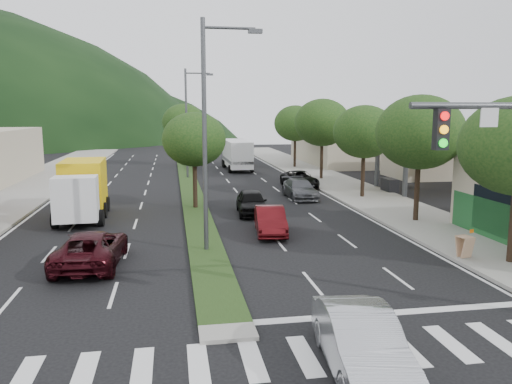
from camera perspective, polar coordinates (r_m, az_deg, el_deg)
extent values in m
plane|color=black|center=(14.90, -3.45, -15.21)|extent=(160.00, 160.00, 0.00)
cube|color=gray|center=(41.39, 10.14, 0.58)|extent=(5.00, 90.00, 0.15)
cube|color=gray|center=(40.67, -26.05, -0.37)|extent=(6.00, 90.00, 0.15)
cube|color=#203413|center=(41.97, -7.59, 0.74)|extent=(1.60, 56.00, 0.12)
cube|color=silver|center=(13.12, -2.46, -18.76)|extent=(19.00, 2.20, 0.01)
cube|color=black|center=(13.68, 20.39, 6.72)|extent=(0.35, 0.25, 1.05)
cube|color=silver|center=(40.97, 20.43, 6.98)|extent=(12.00, 8.00, 0.50)
cube|color=#E6AF0C|center=(40.98, 20.40, 6.50)|extent=(12.20, 8.20, 0.50)
cylinder|color=#47494C|center=(37.06, 16.75, 2.81)|extent=(0.36, 0.36, 4.60)
cylinder|color=#47494C|center=(41.23, 26.78, 2.82)|extent=(0.36, 0.36, 4.60)
cylinder|color=#47494C|center=(41.57, 13.71, 3.59)|extent=(0.36, 0.36, 4.60)
cylinder|color=#47494C|center=(45.33, 23.06, 3.56)|extent=(0.36, 0.36, 4.60)
cube|color=black|center=(39.51, 15.03, 0.70)|extent=(0.80, 1.60, 1.10)
cube|color=black|center=(43.45, 24.68, 0.92)|extent=(0.80, 1.60, 1.10)
cube|color=#B0A38C|center=(61.29, 10.40, 5.69)|extent=(10.00, 16.00, 5.20)
cylinder|color=black|center=(29.10, 17.93, 0.63)|extent=(0.28, 0.28, 3.81)
ellipsoid|color=black|center=(28.84, 18.23, 6.52)|extent=(4.80, 4.80, 4.08)
cylinder|color=black|center=(36.33, 12.12, 2.31)|extent=(0.28, 0.28, 3.58)
ellipsoid|color=black|center=(36.11, 12.27, 6.75)|extent=(4.40, 4.40, 3.74)
cylinder|color=black|center=(45.70, 7.51, 4.01)|extent=(0.28, 0.28, 3.92)
ellipsoid|color=black|center=(45.53, 7.59, 7.87)|extent=(5.00, 5.00, 4.25)
cylinder|color=black|center=(55.31, 4.46, 4.83)|extent=(0.28, 0.28, 3.70)
ellipsoid|color=black|center=(55.17, 4.50, 7.84)|extent=(4.60, 4.60, 3.91)
cylinder|color=black|center=(31.83, -6.99, 1.24)|extent=(0.28, 0.28, 3.36)
ellipsoid|color=black|center=(31.58, -7.08, 5.99)|extent=(4.00, 4.00, 3.40)
cylinder|color=black|center=(57.67, -8.22, 4.96)|extent=(0.28, 0.28, 3.81)
ellipsoid|color=black|center=(57.53, -8.29, 7.94)|extent=(4.80, 4.80, 4.08)
cylinder|color=#47494C|center=(21.58, -5.89, 6.07)|extent=(0.20, 0.20, 10.00)
cylinder|color=#47494C|center=(21.92, -3.08, 18.21)|extent=(2.20, 0.12, 0.12)
cube|color=#47494C|center=(22.06, -0.09, 17.90)|extent=(0.60, 0.25, 0.18)
cylinder|color=#47494C|center=(46.54, -7.95, 7.66)|extent=(0.20, 0.20, 10.00)
cylinder|color=#47494C|center=(46.70, -6.69, 13.34)|extent=(2.20, 0.12, 0.12)
cube|color=#47494C|center=(46.77, -5.30, 13.23)|extent=(0.60, 0.25, 0.18)
imported|color=#A6A9AE|center=(12.57, 11.95, -16.47)|extent=(2.02, 4.68, 1.50)
imported|color=black|center=(21.25, -18.31, -6.13)|extent=(2.65, 5.26, 1.43)
imported|color=black|center=(30.20, -0.50, -1.17)|extent=(2.01, 4.40, 1.46)
imported|color=#494A4E|center=(35.92, 5.02, 0.37)|extent=(1.94, 4.71, 1.36)
imported|color=#560E12|center=(25.41, 1.64, -3.27)|extent=(1.88, 4.25, 1.36)
imported|color=black|center=(41.09, 5.00, 1.47)|extent=(2.47, 4.94, 1.34)
cube|color=white|center=(27.82, -19.91, -0.73)|extent=(2.30, 1.74, 2.35)
cube|color=yellow|center=(31.51, -19.05, 0.60)|extent=(2.55, 4.39, 3.16)
cube|color=black|center=(30.91, -19.10, -1.95)|extent=(2.33, 6.01, 0.31)
cylinder|color=black|center=(28.32, -17.32, -2.85)|extent=(0.35, 0.93, 0.92)
cylinder|color=black|center=(28.63, -22.00, -2.98)|extent=(0.35, 0.93, 0.92)
cylinder|color=black|center=(30.50, -16.98, -2.00)|extent=(0.35, 0.93, 0.92)
cylinder|color=black|center=(30.78, -21.33, -2.13)|extent=(0.35, 0.93, 0.92)
cylinder|color=black|center=(32.47, -16.70, -1.32)|extent=(0.35, 0.93, 0.92)
cylinder|color=black|center=(32.74, -20.80, -1.45)|extent=(0.35, 0.93, 0.92)
cube|color=silver|center=(53.58, -2.18, 4.46)|extent=(2.31, 8.16, 2.72)
cube|color=slate|center=(53.64, -2.18, 3.74)|extent=(2.37, 8.16, 0.32)
cylinder|color=black|center=(56.79, -3.75, 3.34)|extent=(0.32, 0.82, 0.81)
cylinder|color=black|center=(57.08, -1.49, 3.38)|extent=(0.32, 0.82, 0.81)
cylinder|color=black|center=(55.83, -3.64, 3.24)|extent=(0.32, 0.82, 0.81)
cylinder|color=black|center=(56.12, -1.34, 3.28)|extent=(0.32, 0.82, 0.81)
cylinder|color=black|center=(50.68, -2.99, 2.64)|extent=(0.32, 0.82, 0.81)
cylinder|color=black|center=(51.00, -0.46, 2.69)|extent=(0.32, 0.82, 0.81)
cube|color=tan|center=(22.43, 23.08, -5.90)|extent=(0.58, 0.32, 0.89)
cube|color=tan|center=(22.71, 22.38, -5.68)|extent=(0.58, 0.32, 0.89)
cube|color=tan|center=(22.47, 22.80, -4.74)|extent=(0.62, 0.53, 0.04)
cube|color=orange|center=(22.33, 23.42, -4.12)|extent=(0.20, 0.06, 0.14)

